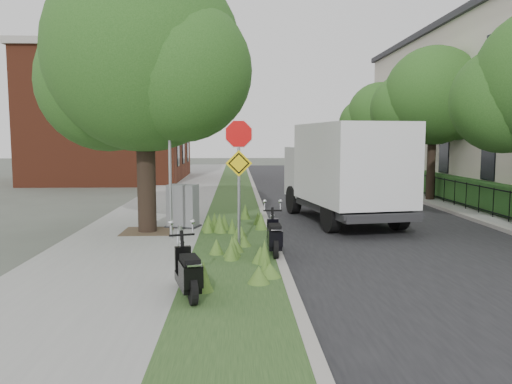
% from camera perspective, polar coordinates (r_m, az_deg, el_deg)
% --- Properties ---
extents(ground, '(120.00, 120.00, 0.00)m').
position_cam_1_polar(ground, '(11.76, 4.98, -7.46)').
color(ground, '#4C5147').
rests_on(ground, ground).
extents(sidewalk_near, '(3.50, 60.00, 0.12)m').
position_cam_1_polar(sidewalk_near, '(21.69, -9.63, -1.11)').
color(sidewalk_near, gray).
rests_on(sidewalk_near, ground).
extents(verge, '(2.00, 60.00, 0.12)m').
position_cam_1_polar(verge, '(21.51, -2.35, -1.08)').
color(verge, '#26431D').
rests_on(verge, ground).
extents(kerb_near, '(0.20, 60.00, 0.13)m').
position_cam_1_polar(kerb_near, '(21.53, 0.32, -1.06)').
color(kerb_near, '#9E9991').
rests_on(kerb_near, ground).
extents(road, '(7.00, 60.00, 0.01)m').
position_cam_1_polar(road, '(21.97, 9.47, -1.15)').
color(road, black).
rests_on(road, ground).
extents(kerb_far, '(0.20, 60.00, 0.13)m').
position_cam_1_polar(kerb_far, '(22.93, 18.07, -0.92)').
color(kerb_far, '#9E9991').
rests_on(kerb_far, ground).
extents(footpath_far, '(3.20, 60.00, 0.12)m').
position_cam_1_polar(footpath_far, '(23.58, 21.95, -0.89)').
color(footpath_far, gray).
rests_on(footpath_far, ground).
extents(street_tree_main, '(6.21, 5.54, 7.66)m').
position_cam_1_polar(street_tree_main, '(14.58, -12.98, 14.04)').
color(street_tree_main, black).
rests_on(street_tree_main, ground).
extents(bare_post, '(0.08, 0.08, 4.00)m').
position_cam_1_polar(bare_post, '(13.27, -9.81, 3.28)').
color(bare_post, '#A5A8AD').
rests_on(bare_post, ground).
extents(bike_hoop, '(0.06, 0.78, 0.77)m').
position_cam_1_polar(bike_hoop, '(11.04, -8.71, -5.76)').
color(bike_hoop, '#A5A8AD').
rests_on(bike_hoop, ground).
extents(sign_assembly, '(0.94, 0.08, 3.22)m').
position_cam_1_polar(sign_assembly, '(11.93, -1.98, 4.05)').
color(sign_assembly, '#A5A8AD').
rests_on(sign_assembly, ground).
extents(fence_far, '(0.04, 24.00, 1.00)m').
position_cam_1_polar(fence_far, '(23.12, 19.75, 0.58)').
color(fence_far, black).
rests_on(fence_far, ground).
extents(hedge_far, '(1.00, 24.00, 1.10)m').
position_cam_1_polar(hedge_far, '(23.39, 21.34, 0.59)').
color(hedge_far, '#1D4619').
rests_on(hedge_far, footpath_far).
extents(brick_building, '(9.40, 10.40, 8.30)m').
position_cam_1_polar(brick_building, '(34.32, -15.97, 8.32)').
color(brick_building, brown).
rests_on(brick_building, ground).
extents(far_tree_b, '(4.83, 4.31, 6.56)m').
position_cam_1_polar(far_tree_b, '(23.03, 19.43, 9.79)').
color(far_tree_b, black).
rests_on(far_tree_b, ground).
extents(far_tree_c, '(4.37, 3.89, 5.93)m').
position_cam_1_polar(far_tree_c, '(30.58, 13.84, 8.19)').
color(far_tree_c, black).
rests_on(far_tree_c, ground).
extents(scooter_near, '(0.58, 1.50, 0.73)m').
position_cam_1_polar(scooter_near, '(8.45, -7.69, -9.60)').
color(scooter_near, black).
rests_on(scooter_near, ground).
extents(scooter_far, '(0.31, 1.50, 0.72)m').
position_cam_1_polar(scooter_far, '(11.39, 2.12, -5.47)').
color(scooter_far, black).
rests_on(scooter_far, ground).
extents(box_truck, '(3.39, 6.41, 2.76)m').
position_cam_1_polar(box_truck, '(16.56, 10.06, 2.71)').
color(box_truck, '#262628').
rests_on(box_truck, ground).
extents(utility_cabinet, '(1.10, 0.89, 1.27)m').
position_cam_1_polar(utility_cabinet, '(15.06, -8.37, -1.67)').
color(utility_cabinet, '#262628').
rests_on(utility_cabinet, ground).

